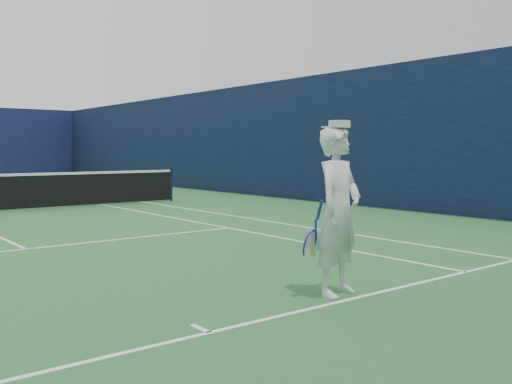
# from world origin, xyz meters

# --- Properties ---
(tennis_player) EXTENTS (0.87, 0.62, 1.97)m
(tennis_player) POSITION_xyz_m (1.90, -11.64, 0.96)
(tennis_player) COLOR white
(tennis_player) RESTS_ON ground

